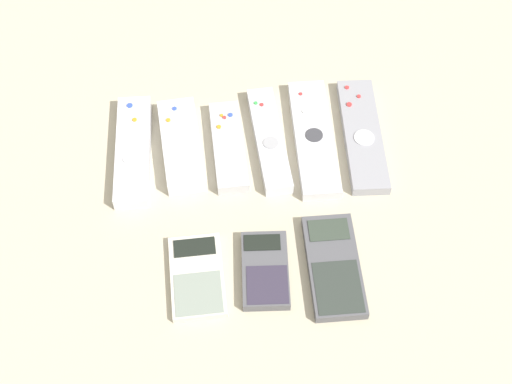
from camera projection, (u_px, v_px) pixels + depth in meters
The scene contains 10 objects.
ground_plane at pixel (258, 216), 1.01m from camera, with size 3.00×3.00×0.00m, color #B2A88E.
remote_0 at pixel (133, 151), 1.07m from camera, with size 0.06×0.20×0.02m.
remote_1 at pixel (181, 145), 1.07m from camera, with size 0.07×0.17×0.03m.
remote_2 at pixel (229, 146), 1.07m from camera, with size 0.05×0.16×0.02m.
remote_3 at pixel (269, 140), 1.08m from camera, with size 0.05×0.20×0.02m.
remote_4 at pixel (314, 138), 1.08m from camera, with size 0.06×0.22×0.02m.
remote_5 at pixel (362, 135), 1.09m from camera, with size 0.07×0.22×0.02m.
calculator_0 at pixel (197, 276), 0.95m from camera, with size 0.07×0.12×0.01m.
calculator_1 at pixel (266, 270), 0.96m from camera, with size 0.07×0.12×0.02m.
calculator_2 at pixel (334, 266), 0.96m from camera, with size 0.07×0.16×0.02m.
Camera 1 is at (-0.06, -0.54, 0.86)m, focal length 50.00 mm.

